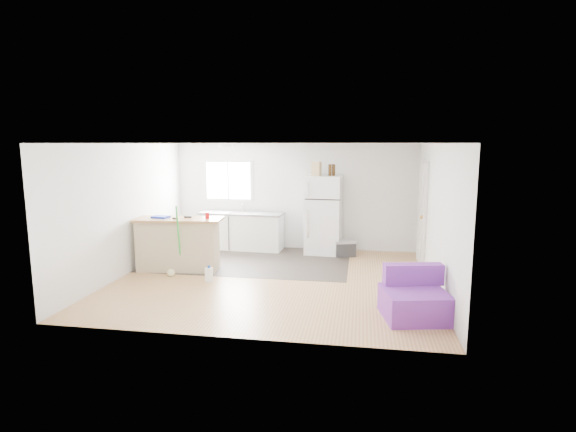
% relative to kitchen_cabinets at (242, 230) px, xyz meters
% --- Properties ---
extents(room, '(5.51, 5.01, 2.41)m').
position_rel_kitchen_cabinets_xyz_m(room, '(1.17, -2.20, 0.76)').
color(room, '#A56C45').
rests_on(room, ground).
extents(vinyl_zone, '(4.05, 2.50, 0.00)m').
position_rel_kitchen_cabinets_xyz_m(vinyl_zone, '(0.44, -0.95, -0.43)').
color(vinyl_zone, '#2E2622').
rests_on(vinyl_zone, floor).
extents(window, '(1.18, 0.06, 0.98)m').
position_rel_kitchen_cabinets_xyz_m(window, '(-0.38, 0.28, 1.12)').
color(window, white).
rests_on(window, back_wall).
extents(interior_door, '(0.11, 0.92, 2.10)m').
position_rel_kitchen_cabinets_xyz_m(interior_door, '(3.89, -0.65, 0.58)').
color(interior_door, white).
rests_on(interior_door, right_wall).
extents(ceiling_fixture, '(0.30, 0.30, 0.07)m').
position_rel_kitchen_cabinets_xyz_m(ceiling_fixture, '(-0.03, -1.00, 1.93)').
color(ceiling_fixture, white).
rests_on(ceiling_fixture, ceiling).
extents(kitchen_cabinets, '(1.94, 0.70, 1.12)m').
position_rel_kitchen_cabinets_xyz_m(kitchen_cabinets, '(0.00, 0.00, 0.00)').
color(kitchen_cabinets, white).
rests_on(kitchen_cabinets, floor).
extents(peninsula, '(1.69, 0.79, 1.00)m').
position_rel_kitchen_cabinets_xyz_m(peninsula, '(-0.74, -1.88, 0.07)').
color(peninsula, '#CAB692').
rests_on(peninsula, floor).
extents(refrigerator, '(0.80, 0.76, 1.72)m').
position_rel_kitchen_cabinets_xyz_m(refrigerator, '(1.88, -0.08, 0.42)').
color(refrigerator, white).
rests_on(refrigerator, floor).
extents(cooler, '(0.53, 0.43, 0.35)m').
position_rel_kitchen_cabinets_xyz_m(cooler, '(2.36, -0.28, -0.26)').
color(cooler, '#2C2C2E').
rests_on(cooler, floor).
extents(purple_seat, '(0.99, 0.95, 0.69)m').
position_rel_kitchen_cabinets_xyz_m(purple_seat, '(3.45, -3.62, -0.18)').
color(purple_seat, purple).
rests_on(purple_seat, floor).
extents(cleaner_jug, '(0.15, 0.12, 0.29)m').
position_rel_kitchen_cabinets_xyz_m(cleaner_jug, '(0.08, -2.52, -0.31)').
color(cleaner_jug, white).
rests_on(cleaner_jug, floor).
extents(mop, '(0.25, 0.37, 1.32)m').
position_rel_kitchen_cabinets_xyz_m(mop, '(-0.68, -2.29, -0.20)').
color(mop, green).
rests_on(mop, floor).
extents(red_cup, '(0.09, 0.09, 0.12)m').
position_rel_kitchen_cabinets_xyz_m(red_cup, '(-0.17, -1.83, 0.63)').
color(red_cup, red).
rests_on(red_cup, peninsula).
extents(blue_tray, '(0.33, 0.26, 0.04)m').
position_rel_kitchen_cabinets_xyz_m(blue_tray, '(-1.07, -1.89, 0.59)').
color(blue_tray, '#1429BE').
rests_on(blue_tray, peninsula).
extents(tool_a, '(0.14, 0.05, 0.03)m').
position_rel_kitchen_cabinets_xyz_m(tool_a, '(-0.56, -1.80, 0.59)').
color(tool_a, black).
rests_on(tool_a, peninsula).
extents(tool_b, '(0.11, 0.07, 0.03)m').
position_rel_kitchen_cabinets_xyz_m(tool_b, '(-0.74, -1.98, 0.58)').
color(tool_b, black).
rests_on(tool_b, peninsula).
extents(cardboard_box, '(0.22, 0.17, 0.30)m').
position_rel_kitchen_cabinets_xyz_m(cardboard_box, '(1.72, -0.16, 1.43)').
color(cardboard_box, tan).
rests_on(cardboard_box, refrigerator).
extents(bottle_left, '(0.07, 0.07, 0.25)m').
position_rel_kitchen_cabinets_xyz_m(bottle_left, '(2.01, -0.18, 1.41)').
color(bottle_left, '#38200A').
rests_on(bottle_left, refrigerator).
extents(bottle_right, '(0.08, 0.08, 0.25)m').
position_rel_kitchen_cabinets_xyz_m(bottle_right, '(2.08, -0.13, 1.41)').
color(bottle_right, '#38200A').
rests_on(bottle_right, refrigerator).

